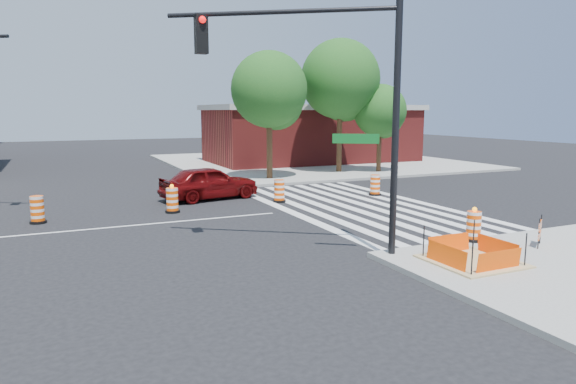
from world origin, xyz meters
name	(u,v)px	position (x,y,z in m)	size (l,w,h in m)	color
ground	(89,229)	(0.00, 0.00, 0.00)	(120.00, 120.00, 0.00)	black
sidewalk_ne	(311,162)	(18.00, 18.00, 0.07)	(22.00, 22.00, 0.15)	gray
crosswalk_east	(355,206)	(10.95, 0.00, 0.01)	(6.75, 13.50, 0.01)	silver
lane_centerline	(89,229)	(0.00, 0.00, 0.01)	(14.00, 0.12, 0.01)	silver
excavation_pit	(472,260)	(9.00, -9.00, 0.22)	(2.20, 2.20, 0.90)	tan
brick_storefront	(312,134)	(18.00, 18.00, 2.32)	(16.50, 8.50, 4.60)	maroon
red_coupe	(209,183)	(5.61, 4.37, 0.79)	(1.87, 4.65, 1.58)	#530707
signal_pole_se	(331,69)	(6.08, -6.38, 5.26)	(5.44, 3.81, 8.59)	black
pit_drum	(474,227)	(10.68, -7.30, 0.59)	(0.55, 0.55, 1.07)	black
barricade	(540,230)	(12.02, -8.57, 0.64)	(0.64, 0.47, 0.90)	#FF5005
tree_north_c	(270,94)	(10.78, 9.33, 5.12)	(4.48, 4.48, 7.62)	#382314
tree_north_d	(341,84)	(16.25, 10.52, 5.88)	(5.15, 5.15, 8.75)	#382314
tree_north_e	(380,114)	(18.70, 9.51, 3.95)	(3.48, 3.46, 5.89)	#382314
median_drum_2	(37,211)	(-1.66, 1.87, 0.48)	(0.60, 0.60, 1.02)	black
median_drum_3	(172,201)	(3.32, 1.82, 0.49)	(0.60, 0.60, 1.18)	black
median_drum_4	(279,192)	(8.30, 2.27, 0.48)	(0.60, 0.60, 1.02)	black
median_drum_5	(375,186)	(13.34, 2.00, 0.48)	(0.60, 0.60, 1.02)	black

